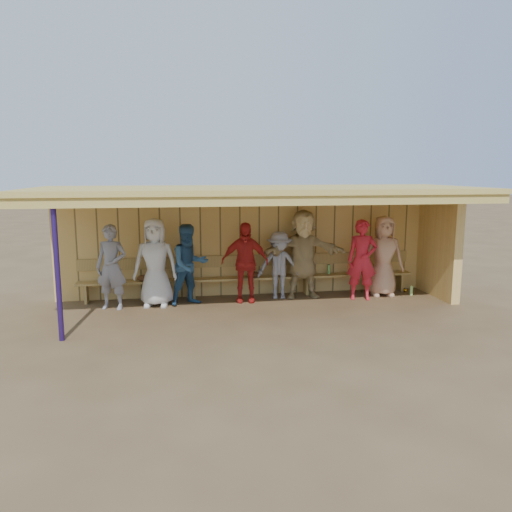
{
  "coord_description": "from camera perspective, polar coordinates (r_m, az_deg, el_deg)",
  "views": [
    {
      "loc": [
        -1.66,
        -9.86,
        2.82
      ],
      "look_at": [
        0.0,
        0.35,
        1.05
      ],
      "focal_mm": 35.0,
      "sensor_mm": 36.0,
      "label": 1
    }
  ],
  "objects": [
    {
      "name": "dugout_structure",
      "position": [
        10.8,
        1.75,
        3.73
      ],
      "size": [
        8.8,
        3.2,
        2.5
      ],
      "color": "#E3B661",
      "rests_on": "ground"
    },
    {
      "name": "player_a",
      "position": [
        10.61,
        -16.19,
        -1.23
      ],
      "size": [
        0.73,
        0.58,
        1.76
      ],
      "primitive_type": "imported",
      "rotation": [
        0.0,
        0.0,
        -0.28
      ],
      "color": "gray",
      "rests_on": "ground"
    },
    {
      "name": "dugout_equipment",
      "position": [
        11.15,
        -3.01,
        -2.36
      ],
      "size": [
        6.21,
        0.62,
        0.8
      ],
      "color": "orange",
      "rests_on": "ground"
    },
    {
      "name": "ground",
      "position": [
        10.39,
        0.31,
        -6.04
      ],
      "size": [
        90.0,
        90.0,
        0.0
      ],
      "primitive_type": "plane",
      "color": "brown",
      "rests_on": "ground"
    },
    {
      "name": "player_f",
      "position": [
        11.18,
        5.43,
        0.25
      ],
      "size": [
        1.87,
        0.7,
        1.98
      ],
      "primitive_type": "imported",
      "rotation": [
        0.0,
        0.0,
        -0.06
      ],
      "color": "tan",
      "rests_on": "ground"
    },
    {
      "name": "bench",
      "position": [
        11.33,
        -0.62,
        -1.96
      ],
      "size": [
        7.6,
        0.34,
        0.93
      ],
      "color": "tan",
      "rests_on": "ground"
    },
    {
      "name": "player_d",
      "position": [
        10.78,
        -1.29,
        -0.72
      ],
      "size": [
        1.07,
        0.56,
        1.74
      ],
      "primitive_type": "imported",
      "rotation": [
        0.0,
        0.0,
        -0.14
      ],
      "color": "red",
      "rests_on": "ground"
    },
    {
      "name": "player_c",
      "position": [
        10.64,
        -7.63,
        -0.99
      ],
      "size": [
        1.02,
        0.91,
        1.72
      ],
      "primitive_type": "imported",
      "rotation": [
        0.0,
        0.0,
        0.37
      ],
      "color": "#2D557C",
      "rests_on": "ground"
    },
    {
      "name": "player_g",
      "position": [
        11.21,
        12.03,
        -0.43
      ],
      "size": [
        0.73,
        0.58,
        1.78
      ],
      "primitive_type": "imported",
      "rotation": [
        0.0,
        0.0,
        -0.26
      ],
      "color": "red",
      "rests_on": "ground"
    },
    {
      "name": "player_e",
      "position": [
        11.1,
        2.67,
        -1.06
      ],
      "size": [
        1.04,
        0.69,
        1.5
      ],
      "primitive_type": "imported",
      "rotation": [
        0.0,
        0.0,
        -0.14
      ],
      "color": "gray",
      "rests_on": "ground"
    },
    {
      "name": "player_h",
      "position": [
        11.64,
        14.35,
        -0.01
      ],
      "size": [
        0.95,
        0.67,
        1.83
      ],
      "primitive_type": "imported",
      "rotation": [
        0.0,
        0.0,
        -0.1
      ],
      "color": "tan",
      "rests_on": "ground"
    },
    {
      "name": "player_b",
      "position": [
        10.62,
        -11.43,
        -0.74
      ],
      "size": [
        0.99,
        0.72,
        1.86
      ],
      "primitive_type": "imported",
      "rotation": [
        0.0,
        0.0,
        -0.15
      ],
      "color": "silver",
      "rests_on": "ground"
    }
  ]
}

